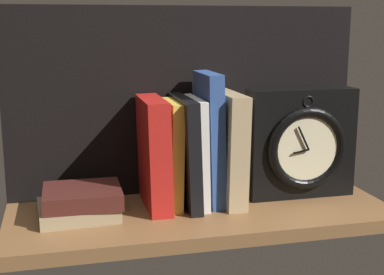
% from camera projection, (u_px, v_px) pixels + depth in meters
% --- Properties ---
extents(ground_plane, '(0.73, 0.28, 0.03)m').
position_uv_depth(ground_plane, '(202.00, 216.00, 1.05)').
color(ground_plane, brown).
extents(back_panel, '(0.73, 0.01, 0.39)m').
position_uv_depth(back_panel, '(186.00, 101.00, 1.13)').
color(back_panel, black).
rests_on(back_panel, ground_plane).
extents(book_red_requiem, '(0.05, 0.15, 0.21)m').
position_uv_depth(book_red_requiem, '(154.00, 153.00, 1.04)').
color(book_red_requiem, red).
rests_on(book_red_requiem, ground_plane).
extents(book_yellow_seinlanguage, '(0.03, 0.12, 0.21)m').
position_uv_depth(book_yellow_seinlanguage, '(172.00, 154.00, 1.05)').
color(book_yellow_seinlanguage, gold).
rests_on(book_yellow_seinlanguage, ground_plane).
extents(book_black_skeptic, '(0.03, 0.17, 0.21)m').
position_uv_depth(book_black_skeptic, '(185.00, 152.00, 1.06)').
color(book_black_skeptic, black).
rests_on(book_black_skeptic, ground_plane).
extents(book_white_catcher, '(0.02, 0.14, 0.21)m').
position_uv_depth(book_white_catcher, '(197.00, 151.00, 1.06)').
color(book_white_catcher, silver).
rests_on(book_white_catcher, ground_plane).
extents(book_blue_modern, '(0.04, 0.13, 0.26)m').
position_uv_depth(book_blue_modern, '(210.00, 139.00, 1.06)').
color(book_blue_modern, '#2D4C8E').
rests_on(book_blue_modern, ground_plane).
extents(book_tan_shortstories, '(0.04, 0.16, 0.22)m').
position_uv_depth(book_tan_shortstories, '(227.00, 148.00, 1.08)').
color(book_tan_shortstories, tan).
rests_on(book_tan_shortstories, ground_plane).
extents(framed_clock, '(0.22, 0.07, 0.22)m').
position_uv_depth(framed_clock, '(302.00, 144.00, 1.10)').
color(framed_clock, black).
rests_on(framed_clock, ground_plane).
extents(book_stack_side, '(0.15, 0.14, 0.05)m').
position_uv_depth(book_stack_side, '(80.00, 202.00, 1.00)').
color(book_stack_side, '#9E8966').
rests_on(book_stack_side, ground_plane).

